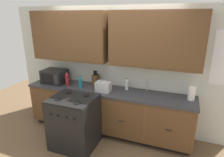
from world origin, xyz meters
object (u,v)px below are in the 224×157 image
at_px(microwave, 55,76).
at_px(paper_towel_roll, 192,93).
at_px(bottle_red, 67,79).
at_px(bottle_teal, 80,82).
at_px(toaster, 103,87).
at_px(bottle_clear, 127,84).
at_px(knife_block, 96,80).
at_px(stove_range, 74,122).

distance_m(microwave, paper_towel_roll, 2.70).
bearing_deg(paper_towel_roll, bottle_red, -176.44).
xyz_separation_m(paper_towel_roll, bottle_teal, (-2.04, -0.16, -0.01)).
distance_m(toaster, bottle_clear, 0.46).
bearing_deg(bottle_clear, bottle_red, -169.54).
bearing_deg(microwave, paper_towel_roll, 1.59).
bearing_deg(paper_towel_roll, bottle_teal, -175.55).
distance_m(paper_towel_roll, bottle_teal, 2.04).
bearing_deg(bottle_teal, bottle_red, 177.68).
distance_m(microwave, toaster, 1.17).
xyz_separation_m(toaster, paper_towel_roll, (1.54, 0.18, 0.03)).
height_order(knife_block, bottle_red, knife_block).
xyz_separation_m(bottle_teal, bottle_red, (-0.31, 0.01, 0.02)).
bearing_deg(bottle_red, bottle_clear, 10.46).
bearing_deg(bottle_clear, microwave, -174.52).
relative_size(toaster, bottle_teal, 1.14).
relative_size(toaster, knife_block, 0.90).
height_order(stove_range, bottle_teal, bottle_teal).
height_order(paper_towel_roll, bottle_clear, paper_towel_roll).
relative_size(microwave, toaster, 1.71).
relative_size(paper_towel_roll, bottle_clear, 1.12).
relative_size(knife_block, paper_towel_roll, 1.19).
height_order(stove_range, paper_towel_roll, paper_towel_roll).
xyz_separation_m(knife_block, paper_towel_roll, (1.82, -0.09, 0.01)).
height_order(stove_range, knife_block, knife_block).
bearing_deg(paper_towel_roll, bottle_clear, 176.37).
xyz_separation_m(knife_block, bottle_teal, (-0.22, -0.25, 0.00)).
bearing_deg(microwave, bottle_red, -11.17).
xyz_separation_m(stove_range, toaster, (0.34, 0.52, 0.53)).
xyz_separation_m(microwave, bottle_clear, (1.55, 0.15, -0.03)).
xyz_separation_m(microwave, paper_towel_roll, (2.70, 0.08, -0.01)).
bearing_deg(bottle_clear, knife_block, 178.68).
xyz_separation_m(toaster, bottle_clear, (0.38, 0.25, 0.02)).
relative_size(microwave, bottle_teal, 1.96).
xyz_separation_m(stove_range, microwave, (-0.82, 0.63, 0.57)).
bearing_deg(paper_towel_roll, toaster, -173.40).
bearing_deg(bottle_red, microwave, 168.83).
bearing_deg(microwave, stove_range, -37.28).
xyz_separation_m(stove_range, paper_towel_roll, (1.88, 0.70, 0.56)).
relative_size(stove_range, bottle_teal, 3.88).
bearing_deg(stove_range, toaster, 56.87).
distance_m(toaster, knife_block, 0.39).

